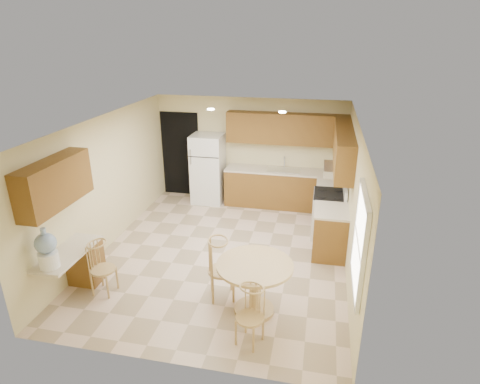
% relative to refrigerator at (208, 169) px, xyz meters
% --- Properties ---
extents(floor, '(5.50, 5.50, 0.00)m').
position_rel_refrigerator_xyz_m(floor, '(0.95, -2.40, -0.83)').
color(floor, '#D0B197').
rests_on(floor, ground).
extents(ceiling, '(4.50, 5.50, 0.02)m').
position_rel_refrigerator_xyz_m(ceiling, '(0.95, -2.40, 1.67)').
color(ceiling, white).
rests_on(ceiling, wall_back).
extents(wall_back, '(4.50, 0.02, 2.50)m').
position_rel_refrigerator_xyz_m(wall_back, '(0.95, 0.35, 0.42)').
color(wall_back, beige).
rests_on(wall_back, floor).
extents(wall_front, '(4.50, 0.02, 2.50)m').
position_rel_refrigerator_xyz_m(wall_front, '(0.95, -5.15, 0.42)').
color(wall_front, beige).
rests_on(wall_front, floor).
extents(wall_left, '(0.02, 5.50, 2.50)m').
position_rel_refrigerator_xyz_m(wall_left, '(-1.30, -2.40, 0.42)').
color(wall_left, beige).
rests_on(wall_left, floor).
extents(wall_right, '(0.02, 5.50, 2.50)m').
position_rel_refrigerator_xyz_m(wall_right, '(3.20, -2.40, 0.42)').
color(wall_right, beige).
rests_on(wall_right, floor).
extents(doorway, '(0.90, 0.02, 2.10)m').
position_rel_refrigerator_xyz_m(doorway, '(-0.80, 0.34, 0.22)').
color(doorway, black).
rests_on(doorway, floor).
extents(base_cab_back, '(2.75, 0.60, 0.87)m').
position_rel_refrigerator_xyz_m(base_cab_back, '(1.83, 0.05, -0.40)').
color(base_cab_back, brown).
rests_on(base_cab_back, floor).
extents(counter_back, '(2.75, 0.63, 0.04)m').
position_rel_refrigerator_xyz_m(counter_back, '(1.83, 0.05, 0.06)').
color(counter_back, beige).
rests_on(counter_back, base_cab_back).
extents(base_cab_right_a, '(0.60, 0.59, 0.87)m').
position_rel_refrigerator_xyz_m(base_cab_right_a, '(2.90, -0.54, -0.40)').
color(base_cab_right_a, brown).
rests_on(base_cab_right_a, floor).
extents(counter_right_a, '(0.63, 0.59, 0.04)m').
position_rel_refrigerator_xyz_m(counter_right_a, '(2.90, -0.54, 0.06)').
color(counter_right_a, beige).
rests_on(counter_right_a, base_cab_right_a).
extents(base_cab_right_b, '(0.60, 0.80, 0.87)m').
position_rel_refrigerator_xyz_m(base_cab_right_b, '(2.90, -2.00, -0.40)').
color(base_cab_right_b, brown).
rests_on(base_cab_right_b, floor).
extents(counter_right_b, '(0.63, 0.80, 0.04)m').
position_rel_refrigerator_xyz_m(counter_right_b, '(2.90, -2.00, 0.06)').
color(counter_right_b, beige).
rests_on(counter_right_b, base_cab_right_b).
extents(upper_cab_back, '(2.75, 0.33, 0.70)m').
position_rel_refrigerator_xyz_m(upper_cab_back, '(1.83, 0.19, 1.02)').
color(upper_cab_back, brown).
rests_on(upper_cab_back, wall_back).
extents(upper_cab_right, '(0.33, 2.42, 0.70)m').
position_rel_refrigerator_xyz_m(upper_cab_right, '(3.04, -1.19, 1.02)').
color(upper_cab_right, brown).
rests_on(upper_cab_right, wall_right).
extents(upper_cab_left, '(0.33, 1.40, 0.70)m').
position_rel_refrigerator_xyz_m(upper_cab_left, '(-1.13, -4.00, 1.02)').
color(upper_cab_left, brown).
rests_on(upper_cab_left, wall_left).
extents(sink, '(0.78, 0.44, 0.01)m').
position_rel_refrigerator_xyz_m(sink, '(1.80, 0.05, 0.08)').
color(sink, silver).
rests_on(sink, counter_back).
extents(range_hood, '(0.50, 0.76, 0.14)m').
position_rel_refrigerator_xyz_m(range_hood, '(2.95, -1.22, 0.59)').
color(range_hood, silver).
rests_on(range_hood, upper_cab_right).
extents(desk_pedestal, '(0.48, 0.42, 0.72)m').
position_rel_refrigerator_xyz_m(desk_pedestal, '(-1.05, -3.72, -0.47)').
color(desk_pedestal, brown).
rests_on(desk_pedestal, floor).
extents(desk_top, '(0.50, 1.20, 0.04)m').
position_rel_refrigerator_xyz_m(desk_top, '(-1.05, -4.10, -0.08)').
color(desk_top, beige).
rests_on(desk_top, desk_pedestal).
extents(window, '(0.06, 1.12, 1.30)m').
position_rel_refrigerator_xyz_m(window, '(3.18, -4.25, 0.67)').
color(window, white).
rests_on(window, wall_right).
extents(can_light_a, '(0.14, 0.14, 0.02)m').
position_rel_refrigerator_xyz_m(can_light_a, '(0.45, -1.20, 1.65)').
color(can_light_a, white).
rests_on(can_light_a, ceiling).
extents(can_light_b, '(0.14, 0.14, 0.02)m').
position_rel_refrigerator_xyz_m(can_light_b, '(1.85, -1.20, 1.65)').
color(can_light_b, white).
rests_on(can_light_b, ceiling).
extents(refrigerator, '(0.73, 0.71, 1.66)m').
position_rel_refrigerator_xyz_m(refrigerator, '(0.00, 0.00, 0.00)').
color(refrigerator, white).
rests_on(refrigerator, floor).
extents(stove, '(0.65, 0.76, 1.09)m').
position_rel_refrigerator_xyz_m(stove, '(2.88, -1.22, -0.36)').
color(stove, white).
rests_on(stove, floor).
extents(dining_table, '(1.11, 1.11, 0.82)m').
position_rel_refrigerator_xyz_m(dining_table, '(1.82, -3.93, -0.30)').
color(dining_table, tan).
rests_on(dining_table, floor).
extents(chair_table_a, '(0.44, 0.57, 1.00)m').
position_rel_refrigerator_xyz_m(chair_table_a, '(1.27, -3.77, -0.22)').
color(chair_table_a, tan).
rests_on(chair_table_a, floor).
extents(chair_table_b, '(0.37, 0.41, 0.85)m').
position_rel_refrigerator_xyz_m(chair_table_b, '(1.87, -4.66, -0.31)').
color(chair_table_b, tan).
rests_on(chair_table_b, floor).
extents(chair_desk, '(0.39, 0.50, 0.88)m').
position_rel_refrigerator_xyz_m(chair_desk, '(-0.60, -4.03, -0.30)').
color(chair_desk, tan).
rests_on(chair_desk, floor).
extents(water_crock, '(0.30, 0.30, 0.62)m').
position_rel_refrigerator_xyz_m(water_crock, '(-1.05, -4.52, 0.22)').
color(water_crock, white).
rests_on(water_crock, desk_top).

